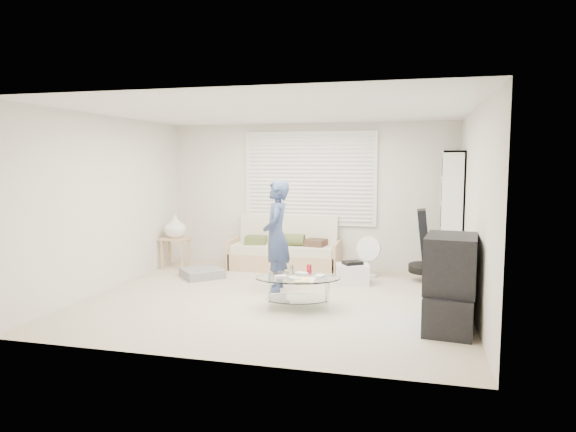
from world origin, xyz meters
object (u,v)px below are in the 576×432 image
(bookshelf, at_px, (450,216))
(tv_unit, at_px, (450,283))
(futon_sofa, at_px, (285,252))
(coffee_table, at_px, (298,283))

(bookshelf, height_order, tv_unit, bookshelf)
(futon_sofa, relative_size, coffee_table, 1.56)
(futon_sofa, bearing_deg, bookshelf, -4.14)
(tv_unit, bearing_deg, coffee_table, 168.84)
(futon_sofa, bearing_deg, tv_unit, -45.39)
(coffee_table, bearing_deg, futon_sofa, 108.49)
(futon_sofa, xyz_separation_m, bookshelf, (2.68, -0.19, 0.70))
(futon_sofa, bearing_deg, coffee_table, -71.51)
(coffee_table, bearing_deg, tv_unit, -11.16)
(tv_unit, distance_m, coffee_table, 1.85)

